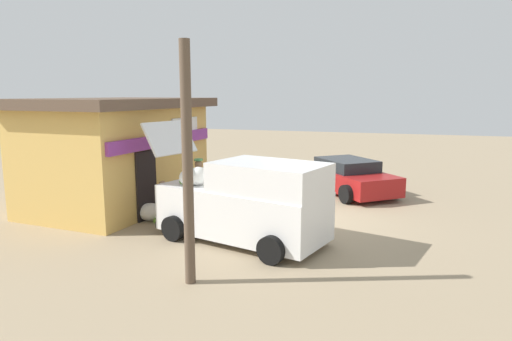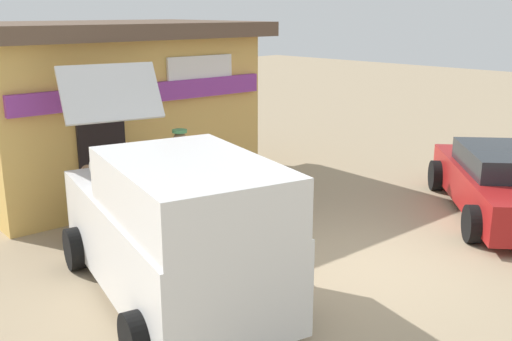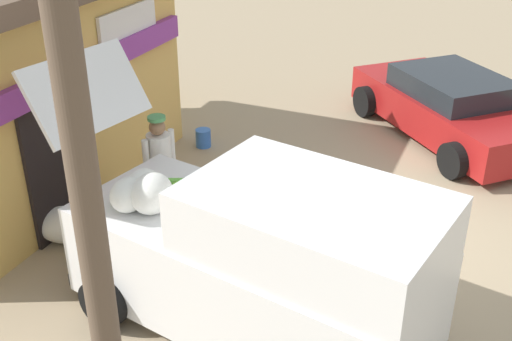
{
  "view_description": "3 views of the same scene",
  "coord_description": "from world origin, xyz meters",
  "px_view_note": "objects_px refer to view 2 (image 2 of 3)",
  "views": [
    {
      "loc": [
        -12.5,
        -2.22,
        3.59
      ],
      "look_at": [
        0.48,
        1.93,
        1.24
      ],
      "focal_mm": 31.24,
      "sensor_mm": 36.0,
      "label": 1
    },
    {
      "loc": [
        -6.77,
        -4.59,
        3.69
      ],
      "look_at": [
        0.23,
        2.48,
        0.96
      ],
      "focal_mm": 41.17,
      "sensor_mm": 36.0,
      "label": 2
    },
    {
      "loc": [
        -7.99,
        -0.59,
        5.08
      ],
      "look_at": [
        -0.81,
        1.83,
        1.13
      ],
      "focal_mm": 44.49,
      "sensor_mm": 36.0,
      "label": 3
    }
  ],
  "objects_px": {
    "delivery_van": "(172,227)",
    "vendor_standing": "(181,171)",
    "unloaded_banana_pile": "(106,208)",
    "customer_bending": "(102,201)",
    "paint_bucket": "(268,180)",
    "storefront_bar": "(105,105)",
    "parked_sedan": "(507,183)"
  },
  "relations": [
    {
      "from": "delivery_van",
      "to": "customer_bending",
      "type": "xyz_separation_m",
      "value": [
        0.18,
        2.04,
        -0.16
      ]
    },
    {
      "from": "customer_bending",
      "to": "vendor_standing",
      "type": "bearing_deg",
      "value": 1.84
    },
    {
      "from": "vendor_standing",
      "to": "unloaded_banana_pile",
      "type": "height_order",
      "value": "vendor_standing"
    },
    {
      "from": "delivery_van",
      "to": "vendor_standing",
      "type": "relative_size",
      "value": 2.88
    },
    {
      "from": "customer_bending",
      "to": "paint_bucket",
      "type": "height_order",
      "value": "customer_bending"
    },
    {
      "from": "vendor_standing",
      "to": "unloaded_banana_pile",
      "type": "bearing_deg",
      "value": 127.0
    },
    {
      "from": "customer_bending",
      "to": "unloaded_banana_pile",
      "type": "height_order",
      "value": "customer_bending"
    },
    {
      "from": "storefront_bar",
      "to": "delivery_van",
      "type": "height_order",
      "value": "storefront_bar"
    },
    {
      "from": "vendor_standing",
      "to": "delivery_van",
      "type": "bearing_deg",
      "value": -130.04
    },
    {
      "from": "paint_bucket",
      "to": "storefront_bar",
      "type": "bearing_deg",
      "value": 132.51
    },
    {
      "from": "unloaded_banana_pile",
      "to": "paint_bucket",
      "type": "xyz_separation_m",
      "value": [
        3.52,
        -0.64,
        -0.07
      ]
    },
    {
      "from": "vendor_standing",
      "to": "paint_bucket",
      "type": "relative_size",
      "value": 5.08
    },
    {
      "from": "delivery_van",
      "to": "paint_bucket",
      "type": "height_order",
      "value": "delivery_van"
    },
    {
      "from": "parked_sedan",
      "to": "customer_bending",
      "type": "bearing_deg",
      "value": 149.0
    },
    {
      "from": "parked_sedan",
      "to": "customer_bending",
      "type": "distance_m",
      "value": 7.24
    },
    {
      "from": "storefront_bar",
      "to": "unloaded_banana_pile",
      "type": "distance_m",
      "value": 2.7
    },
    {
      "from": "storefront_bar",
      "to": "vendor_standing",
      "type": "relative_size",
      "value": 3.68
    },
    {
      "from": "delivery_van",
      "to": "vendor_standing",
      "type": "xyz_separation_m",
      "value": [
        1.76,
        2.09,
        -0.01
      ]
    },
    {
      "from": "storefront_bar",
      "to": "customer_bending",
      "type": "distance_m",
      "value": 3.74
    },
    {
      "from": "parked_sedan",
      "to": "unloaded_banana_pile",
      "type": "bearing_deg",
      "value": 138.14
    },
    {
      "from": "vendor_standing",
      "to": "customer_bending",
      "type": "xyz_separation_m",
      "value": [
        -1.58,
        -0.05,
        -0.16
      ]
    },
    {
      "from": "storefront_bar",
      "to": "vendor_standing",
      "type": "height_order",
      "value": "storefront_bar"
    },
    {
      "from": "unloaded_banana_pile",
      "to": "delivery_van",
      "type": "bearing_deg",
      "value": -105.65
    },
    {
      "from": "delivery_van",
      "to": "customer_bending",
      "type": "bearing_deg",
      "value": 84.96
    },
    {
      "from": "storefront_bar",
      "to": "delivery_van",
      "type": "xyz_separation_m",
      "value": [
        -2.12,
        -5.09,
        -0.77
      ]
    },
    {
      "from": "unloaded_banana_pile",
      "to": "vendor_standing",
      "type": "bearing_deg",
      "value": -53.0
    },
    {
      "from": "delivery_van",
      "to": "vendor_standing",
      "type": "height_order",
      "value": "delivery_van"
    },
    {
      "from": "customer_bending",
      "to": "delivery_van",
      "type": "bearing_deg",
      "value": -95.04
    },
    {
      "from": "delivery_van",
      "to": "customer_bending",
      "type": "relative_size",
      "value": 3.68
    },
    {
      "from": "storefront_bar",
      "to": "vendor_standing",
      "type": "distance_m",
      "value": 3.12
    },
    {
      "from": "parked_sedan",
      "to": "vendor_standing",
      "type": "xyz_separation_m",
      "value": [
        -4.62,
        3.77,
        0.39
      ]
    },
    {
      "from": "storefront_bar",
      "to": "delivery_van",
      "type": "distance_m",
      "value": 5.57
    }
  ]
}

